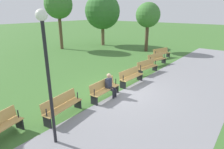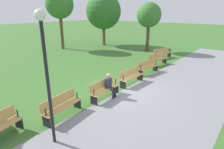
# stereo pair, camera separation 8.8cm
# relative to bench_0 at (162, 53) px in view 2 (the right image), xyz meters

# --- Properties ---
(ground_plane) EXTENTS (120.00, 120.00, 0.00)m
(ground_plane) POSITION_rel_bench_0_xyz_m (8.28, 1.37, -0.48)
(ground_plane) COLOR #3D6B2D
(path_paving) EXTENTS (31.20, 4.95, 0.01)m
(path_paving) POSITION_rel_bench_0_xyz_m (8.28, 3.89, -0.47)
(path_paving) COLOR gray
(path_paving) RESTS_ON ground
(bench_0) EXTENTS (1.89, 1.02, 0.89)m
(bench_0) POSITION_rel_bench_0_xyz_m (0.00, 0.00, 0.00)
(bench_0) COLOR tan
(bench_0) RESTS_ON ground
(bench_1) EXTENTS (1.90, 0.87, 0.89)m
(bench_1) POSITION_rel_bench_0_xyz_m (2.32, 0.63, 0.00)
(bench_1) COLOR tan
(bench_1) RESTS_ON ground
(bench_2) EXTENTS (1.88, 0.71, 0.89)m
(bench_2) POSITION_rel_bench_0_xyz_m (4.69, 1.06, 0.00)
(bench_2) COLOR tan
(bench_2) RESTS_ON ground
(bench_3) EXTENTS (1.86, 0.55, 0.89)m
(bench_3) POSITION_rel_bench_0_xyz_m (7.08, 1.27, 0.00)
(bench_3) COLOR tan
(bench_3) RESTS_ON ground
(bench_4) EXTENTS (1.86, 0.55, 0.89)m
(bench_4) POSITION_rel_bench_0_xyz_m (9.49, 1.27, 0.00)
(bench_4) COLOR tan
(bench_4) RESTS_ON ground
(bench_5) EXTENTS (1.88, 0.71, 0.89)m
(bench_5) POSITION_rel_bench_0_xyz_m (11.88, 1.06, 0.00)
(bench_5) COLOR tan
(bench_5) RESTS_ON ground
(person_seated) EXTENTS (0.34, 0.53, 1.20)m
(person_seated) POSITION_rel_bench_0_xyz_m (9.19, 1.40, 0.16)
(person_seated) COLOR #2D3347
(person_seated) RESTS_ON ground
(tree_1) EXTENTS (2.48, 2.48, 4.94)m
(tree_1) POSITION_rel_bench_0_xyz_m (-2.04, -2.64, 3.18)
(tree_1) COLOR #4C3828
(tree_1) RESTS_ON ground
(tree_2) EXTENTS (4.18, 4.18, 6.12)m
(tree_2) POSITION_rel_bench_0_xyz_m (-2.09, -8.74, 3.54)
(tree_2) COLOR brown
(tree_2) RESTS_ON ground
(tree_3) EXTENTS (2.97, 2.97, 6.23)m
(tree_3) POSITION_rel_bench_0_xyz_m (2.66, -10.81, 4.22)
(tree_3) COLOR brown
(tree_3) RESTS_ON ground
(lamp_post) EXTENTS (0.32, 0.32, 4.17)m
(lamp_post) POSITION_rel_bench_0_xyz_m (13.05, 2.18, 2.41)
(lamp_post) COLOR black
(lamp_post) RESTS_ON ground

